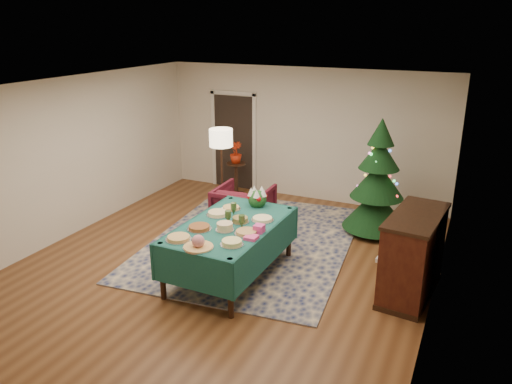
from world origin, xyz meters
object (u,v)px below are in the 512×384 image
at_px(gift_box, 259,229).
at_px(potted_plant, 236,157).
at_px(buffet_table, 231,235).
at_px(christmas_tree, 377,183).
at_px(side_table, 236,180).
at_px(floor_lamp, 221,143).
at_px(armchair, 244,207).
at_px(piano, 413,256).

bearing_deg(gift_box, potted_plant, 121.58).
bearing_deg(buffet_table, christmas_tree, 57.86).
relative_size(side_table, christmas_tree, 0.35).
height_order(gift_box, floor_lamp, floor_lamp).
bearing_deg(armchair, christmas_tree, -157.49).
distance_m(buffet_table, armchair, 1.65).
xyz_separation_m(gift_box, christmas_tree, (1.07, 2.58, 0.04)).
bearing_deg(christmas_tree, potted_plant, 166.55).
xyz_separation_m(gift_box, potted_plant, (-2.04, 3.32, -0.04)).
xyz_separation_m(potted_plant, christmas_tree, (3.11, -0.74, 0.08)).
xyz_separation_m(gift_box, armchair, (-1.04, 1.64, -0.41)).
height_order(buffet_table, potted_plant, potted_plant).
relative_size(side_table, potted_plant, 1.62).
bearing_deg(gift_box, christmas_tree, 67.54).
distance_m(armchair, christmas_tree, 2.35).
xyz_separation_m(buffet_table, armchair, (-0.55, 1.54, -0.19)).
xyz_separation_m(armchair, floor_lamp, (-0.60, 0.33, 1.01)).
relative_size(buffet_table, side_table, 2.98).
xyz_separation_m(buffet_table, piano, (2.45, 0.58, -0.09)).
bearing_deg(buffet_table, floor_lamp, 121.56).
distance_m(gift_box, potted_plant, 3.90).
bearing_deg(christmas_tree, gift_box, -112.46).
height_order(buffet_table, floor_lamp, floor_lamp).
bearing_deg(piano, side_table, 146.56).
height_order(potted_plant, christmas_tree, christmas_tree).
bearing_deg(side_table, floor_lamp, -73.55).
relative_size(armchair, floor_lamp, 0.54).
height_order(floor_lamp, christmas_tree, christmas_tree).
height_order(gift_box, side_table, gift_box).
distance_m(armchair, floor_lamp, 1.22).
height_order(side_table, christmas_tree, christmas_tree).
xyz_separation_m(gift_box, side_table, (-2.04, 3.32, -0.53)).
xyz_separation_m(buffet_table, potted_plant, (-1.55, 3.23, 0.18)).
relative_size(buffet_table, gift_box, 16.26).
bearing_deg(potted_plant, gift_box, -58.42).
bearing_deg(christmas_tree, armchair, -155.96).
bearing_deg(potted_plant, armchair, -59.19).
relative_size(buffet_table, piano, 1.52).
height_order(floor_lamp, potted_plant, floor_lamp).
distance_m(potted_plant, christmas_tree, 3.20).
distance_m(floor_lamp, potted_plant, 1.55).
relative_size(christmas_tree, piano, 1.45).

